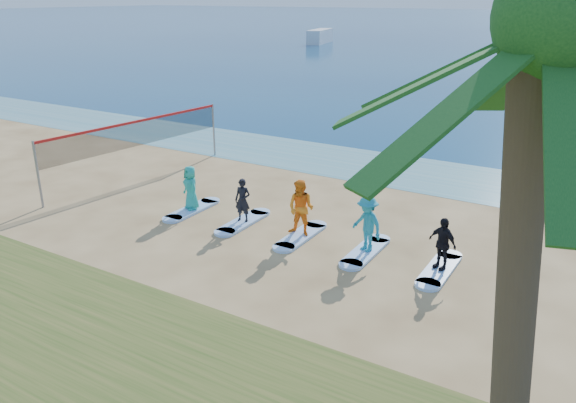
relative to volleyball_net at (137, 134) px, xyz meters
The scene contains 17 objects.
ground 9.24m from the volleyball_net, 25.07° to the right, with size 600.00×600.00×0.00m, color tan.
shallow_water 10.73m from the volleyball_net, 39.15° to the left, with size 600.00×600.00×0.00m, color teal.
volleyball_net is the anchor object (origin of this frame).
palm_tree 19.58m from the volleyball_net, 29.40° to the right, with size 5.60×5.60×8.33m.
paddleboard 17.99m from the volleyball_net, 35.81° to the left, with size 0.70×3.00×0.12m, color silver.
paddleboarder 17.92m from the volleyball_net, 35.81° to the left, with size 1.66×0.53×1.79m, color tan.
boat_offshore_a 71.35m from the volleyball_net, 111.96° to the left, with size 2.17×8.33×2.13m, color silver.
surfboard_0 5.19m from the volleyball_net, 23.23° to the right, with size 0.70×2.20×0.09m, color #A4CFFE.
student_0 4.95m from the volleyball_net, 23.23° to the right, with size 0.78×0.51×1.59m, color teal.
surfboard_1 7.23m from the volleyball_net, 15.87° to the right, with size 0.70×2.20×0.09m, color #A4CFFE.
student_1 7.07m from the volleyball_net, 15.87° to the right, with size 0.54×0.36×1.49m, color black.
surfboard_2 9.38m from the volleyball_net, 12.00° to the right, with size 0.70×2.20×0.09m, color #A4CFFE.
student_2 9.24m from the volleyball_net, 12.00° to the right, with size 0.89×0.69×1.83m, color orange.
surfboard_3 11.57m from the volleyball_net, ahead, with size 0.70×2.20×0.09m, color #A4CFFE.
student_3 11.46m from the volleyball_net, ahead, with size 1.11×0.64×1.73m, color teal.
surfboard_4 13.79m from the volleyball_net, ahead, with size 0.70×2.20×0.09m, color #A4CFFE.
student_4 13.71m from the volleyball_net, ahead, with size 0.89×0.37×1.52m, color black.
Camera 1 is at (9.03, -12.48, 7.35)m, focal length 35.00 mm.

